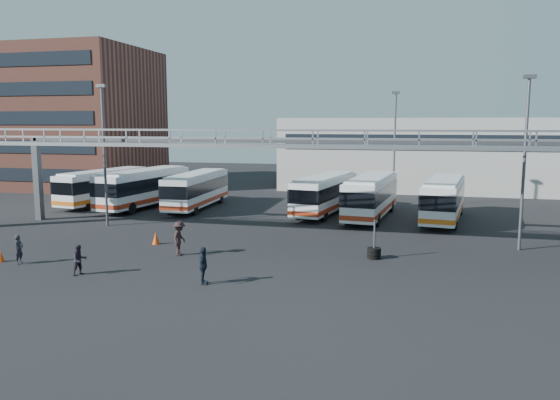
% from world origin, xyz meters
% --- Properties ---
extents(ground, '(140.00, 140.00, 0.00)m').
position_xyz_m(ground, '(0.00, 0.00, 0.00)').
color(ground, black).
rests_on(ground, ground).
extents(gantry, '(51.40, 5.15, 7.10)m').
position_xyz_m(gantry, '(0.00, 5.87, 5.51)').
color(gantry, gray).
rests_on(gantry, ground).
extents(apartment_building, '(18.00, 15.00, 16.00)m').
position_xyz_m(apartment_building, '(-34.00, 30.00, 8.00)').
color(apartment_building, brown).
rests_on(apartment_building, ground).
extents(warehouse, '(42.00, 14.00, 8.00)m').
position_xyz_m(warehouse, '(12.00, 38.00, 4.00)').
color(warehouse, '#9E9E99').
rests_on(warehouse, ground).
extents(light_pole_left, '(0.70, 0.35, 10.21)m').
position_xyz_m(light_pole_left, '(-16.00, 8.00, 5.73)').
color(light_pole_left, '#4C4F54').
rests_on(light_pole_left, ground).
extents(light_pole_mid, '(0.70, 0.35, 10.21)m').
position_xyz_m(light_pole_mid, '(12.00, 7.00, 5.73)').
color(light_pole_mid, '#4C4F54').
rests_on(light_pole_mid, ground).
extents(light_pole_back, '(0.70, 0.35, 10.21)m').
position_xyz_m(light_pole_back, '(4.00, 22.00, 5.73)').
color(light_pole_back, '#4C4F54').
rests_on(light_pole_back, ground).
extents(bus_0, '(4.10, 10.80, 3.20)m').
position_xyz_m(bus_0, '(-21.84, 17.26, 1.77)').
color(bus_0, silver).
rests_on(bus_0, ground).
extents(bus_1, '(3.91, 11.44, 3.41)m').
position_xyz_m(bus_1, '(-17.42, 16.46, 1.88)').
color(bus_1, silver).
rests_on(bus_1, ground).
extents(bus_2, '(2.76, 10.54, 3.18)m').
position_xyz_m(bus_2, '(-12.71, 17.11, 1.76)').
color(bus_2, silver).
rests_on(bus_2, ground).
extents(bus_4, '(4.08, 10.82, 3.21)m').
position_xyz_m(bus_4, '(-1.31, 17.01, 1.77)').
color(bus_4, silver).
rests_on(bus_4, ground).
extents(bus_5, '(3.63, 11.15, 3.33)m').
position_xyz_m(bus_5, '(2.52, 15.97, 1.84)').
color(bus_5, silver).
rests_on(bus_5, ground).
extents(bus_6, '(3.84, 10.93, 3.25)m').
position_xyz_m(bus_6, '(8.05, 15.99, 1.80)').
color(bus_6, silver).
rests_on(bus_6, ground).
extents(pedestrian_a, '(0.43, 0.61, 1.58)m').
position_xyz_m(pedestrian_a, '(-14.58, -2.96, 0.79)').
color(pedestrian_a, black).
rests_on(pedestrian_a, ground).
extents(pedestrian_b, '(0.88, 0.93, 1.52)m').
position_xyz_m(pedestrian_b, '(-10.16, -4.07, 0.76)').
color(pedestrian_b, '#241D29').
rests_on(pedestrian_b, ground).
extents(pedestrian_c, '(0.80, 1.31, 1.97)m').
position_xyz_m(pedestrian_c, '(-7.04, 0.89, 0.98)').
color(pedestrian_c, black).
rests_on(pedestrian_c, ground).
extents(pedestrian_d, '(0.66, 1.11, 1.77)m').
position_xyz_m(pedestrian_d, '(-3.61, -4.07, 0.89)').
color(pedestrian_d, black).
rests_on(pedestrian_d, ground).
extents(cone_left, '(0.47, 0.47, 0.62)m').
position_xyz_m(cone_left, '(-15.89, -2.82, 0.31)').
color(cone_left, '#D33E0B').
rests_on(cone_left, ground).
extents(cone_right, '(0.56, 0.56, 0.75)m').
position_xyz_m(cone_right, '(-9.69, 3.20, 0.38)').
color(cone_right, '#D33E0B').
rests_on(cone_right, ground).
extents(tire_stack, '(0.76, 0.76, 2.17)m').
position_xyz_m(tire_stack, '(3.78, 2.80, 0.37)').
color(tire_stack, black).
rests_on(tire_stack, ground).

